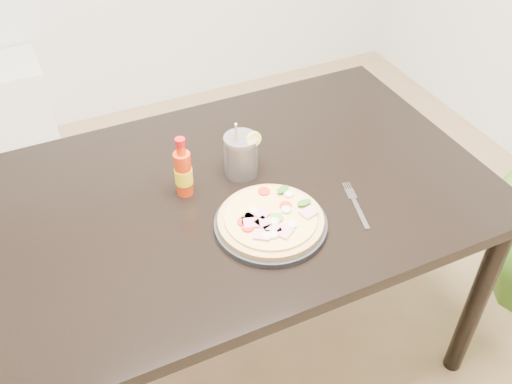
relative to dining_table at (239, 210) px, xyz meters
name	(u,v)px	position (x,y,z in m)	size (l,w,h in m)	color
dining_table	(239,210)	(0.00, 0.00, 0.00)	(1.40, 0.90, 0.75)	black
plate	(271,224)	(0.02, -0.18, 0.09)	(0.29, 0.29, 0.02)	black
pizza	(271,219)	(0.01, -0.18, 0.11)	(0.27, 0.27, 0.03)	tan
hot_sauce_bottle	(183,172)	(-0.14, 0.04, 0.16)	(0.05, 0.05, 0.18)	red
cola_cup	(241,156)	(0.04, 0.06, 0.14)	(0.10, 0.10, 0.18)	black
fork	(355,204)	(0.26, -0.20, 0.09)	(0.06, 0.19, 0.00)	silver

